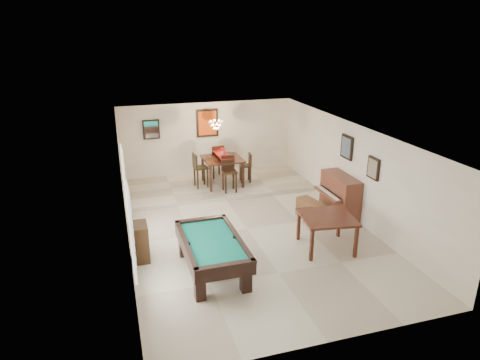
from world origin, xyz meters
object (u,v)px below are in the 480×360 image
dining_table (222,169)px  flower_vase (222,151)px  apothecary_chest (140,242)px  upright_piano (335,196)px  piano_bench (311,210)px  dining_chair_west (201,170)px  square_table (326,232)px  dining_chair_north (216,161)px  chandelier (216,122)px  dining_chair_east (245,168)px  pool_table (212,256)px  dining_chair_south (229,174)px

dining_table → flower_vase: flower_vase is taller
apothecary_chest → dining_table: (2.96, 3.95, 0.19)m
upright_piano → apothecary_chest: 5.44m
piano_bench → dining_chair_west: bearing=128.4°
square_table → upright_piano: 1.94m
upright_piano → dining_chair_north: dining_chair_north is taller
flower_vase → chandelier: 0.97m
flower_vase → dining_chair_east: bearing=1.5°
upright_piano → chandelier: (-2.59, 3.14, 1.61)m
pool_table → square_table: 2.84m
pool_table → square_table: square_table is taller
dining_chair_south → dining_chair_north: dining_chair_north is taller
square_table → piano_bench: 1.66m
dining_table → dining_chair_west: 0.72m
upright_piano → dining_chair_north: 4.56m
pool_table → chandelier: chandelier is taller
apothecary_chest → dining_chair_north: size_ratio=0.76×
dining_chair_east → dining_chair_north: bearing=-124.9°
flower_vase → dining_chair_east: (0.78, 0.02, -0.65)m
dining_chair_west → dining_table: bearing=-94.5°
upright_piano → dining_chair_north: (-2.43, 3.85, 0.10)m
apothecary_chest → dining_table: 4.94m
apothecary_chest → flower_vase: bearing=53.2°
upright_piano → dining_chair_south: 3.36m
dining_chair_east → apothecary_chest: bearing=-35.8°
pool_table → dining_chair_east: dining_chair_east is taller
pool_table → dining_chair_north: dining_chair_north is taller
flower_vase → dining_chair_south: (0.04, -0.71, -0.56)m
pool_table → upright_piano: bearing=24.8°
pool_table → dining_table: dining_table is taller
dining_table → dining_chair_west: size_ratio=1.10×
dining_table → dining_chair_west: dining_chair_west is taller
upright_piano → apothecary_chest: bearing=-170.9°
pool_table → dining_chair_west: (0.80, 4.92, 0.30)m
dining_chair_west → dining_chair_east: 1.51m
apothecary_chest → dining_chair_east: 5.46m
piano_bench → dining_chair_north: bearing=114.2°
apothecary_chest → dining_chair_east: dining_chair_east is taller
dining_chair_west → chandelier: (0.55, 0.07, 1.52)m
piano_bench → dining_chair_west: size_ratio=0.84×
piano_bench → flower_vase: 3.66m
apothecary_chest → dining_chair_north: dining_chair_north is taller
upright_piano → dining_chair_east: size_ratio=1.46×
piano_bench → dining_chair_south: 2.93m
dining_table → dining_chair_south: bearing=-86.8°
pool_table → dining_chair_south: 4.52m
square_table → dining_table: (-1.31, 4.69, 0.21)m
dining_chair_west → dining_chair_south: bearing=-138.5°
upright_piano → dining_chair_north: bearing=122.3°
dining_table → chandelier: 1.58m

